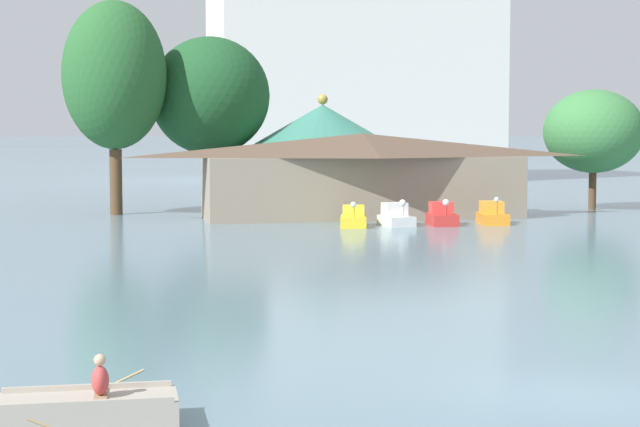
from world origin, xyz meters
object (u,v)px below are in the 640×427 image
object	(u,v)px
shoreline_tree_right	(594,131)
green_roof_pavilion	(323,148)
shoreline_tree_mid	(210,96)
pedal_boat_white	(396,217)
pedal_boat_red	(442,216)
boathouse	(362,174)
rowboat_with_rower	(87,411)
pedal_boat_orange	(492,215)
pedal_boat_yellow	(353,218)
background_building_block	(350,63)
shoreline_tree_tall_left	(114,76)

from	to	relation	value
shoreline_tree_right	green_roof_pavilion	bearing A→B (deg)	169.80
shoreline_tree_mid	pedal_boat_white	bearing A→B (deg)	-56.65
pedal_boat_red	boathouse	distance (m)	7.05
rowboat_with_rower	shoreline_tree_right	world-z (taller)	shoreline_tree_right
boathouse	green_roof_pavilion	size ratio (longest dim) A/B	1.71
pedal_boat_orange	pedal_boat_yellow	bearing A→B (deg)	-80.31
rowboat_with_rower	shoreline_tree_right	bearing A→B (deg)	-123.87
pedal_boat_red	pedal_boat_orange	bearing A→B (deg)	99.38
pedal_boat_red	pedal_boat_orange	world-z (taller)	pedal_boat_orange
rowboat_with_rower	background_building_block	size ratio (longest dim) A/B	0.11
background_building_block	boathouse	bearing A→B (deg)	-102.18
rowboat_with_rower	pedal_boat_orange	size ratio (longest dim) A/B	1.15
background_building_block	pedal_boat_white	bearing A→B (deg)	-100.46
pedal_boat_red	shoreline_tree_tall_left	world-z (taller)	shoreline_tree_tall_left
pedal_boat_white	pedal_boat_orange	size ratio (longest dim) A/B	0.82
pedal_boat_yellow	shoreline_tree_right	size ratio (longest dim) A/B	0.39
boathouse	shoreline_tree_tall_left	world-z (taller)	shoreline_tree_tall_left
green_roof_pavilion	shoreline_tree_tall_left	distance (m)	14.64
pedal_boat_red	shoreline_tree_right	size ratio (longest dim) A/B	0.30
green_roof_pavilion	pedal_boat_orange	bearing A→B (deg)	-59.26
rowboat_with_rower	pedal_boat_red	xyz separation A→B (m)	(19.12, 38.21, 0.23)
rowboat_with_rower	boathouse	bearing A→B (deg)	-109.06
green_roof_pavilion	shoreline_tree_mid	xyz separation A→B (m)	(-7.47, 1.34, 3.53)
pedal_boat_yellow	pedal_boat_orange	bearing A→B (deg)	103.42
shoreline_tree_mid	pedal_boat_orange	bearing A→B (deg)	-42.91
pedal_boat_white	rowboat_with_rower	bearing A→B (deg)	-29.93
shoreline_tree_tall_left	shoreline_tree_right	bearing A→B (deg)	-3.53
pedal_boat_white	pedal_boat_red	xyz separation A→B (m)	(2.65, -0.21, 0.02)
boathouse	shoreline_tree_right	xyz separation A→B (m)	(17.06, 3.63, 2.60)
boathouse	background_building_block	world-z (taller)	background_building_block
pedal_boat_orange	shoreline_tree_tall_left	world-z (taller)	shoreline_tree_tall_left
pedal_boat_yellow	pedal_boat_white	world-z (taller)	pedal_boat_white
shoreline_tree_tall_left	pedal_boat_orange	bearing A→B (deg)	-27.86
shoreline_tree_mid	shoreline_tree_tall_left	bearing A→B (deg)	-157.36
shoreline_tree_mid	boathouse	bearing A→B (deg)	-43.88
pedal_boat_white	green_roof_pavilion	size ratio (longest dim) A/B	0.20
shoreline_tree_mid	shoreline_tree_right	size ratio (longest dim) A/B	1.43
green_roof_pavilion	shoreline_tree_right	bearing A→B (deg)	-10.20
pedal_boat_red	green_roof_pavilion	size ratio (longest dim) A/B	0.20
shoreline_tree_mid	background_building_block	xyz separation A→B (m)	(19.74, 43.54, 5.18)
rowboat_with_rower	boathouse	world-z (taller)	boathouse
pedal_boat_yellow	green_roof_pavilion	bearing A→B (deg)	-170.15
pedal_boat_white	boathouse	size ratio (longest dim) A/B	0.12
pedal_boat_yellow	pedal_boat_red	world-z (taller)	pedal_boat_red
pedal_boat_yellow	boathouse	distance (m)	6.35
rowboat_with_rower	pedal_boat_yellow	distance (m)	40.92
pedal_boat_yellow	pedal_boat_red	xyz separation A→B (m)	(5.12, -0.24, 0.07)
shoreline_tree_mid	pedal_boat_yellow	bearing A→B (deg)	-64.28
pedal_boat_yellow	background_building_block	bearing A→B (deg)	-179.33
pedal_boat_orange	boathouse	distance (m)	8.78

